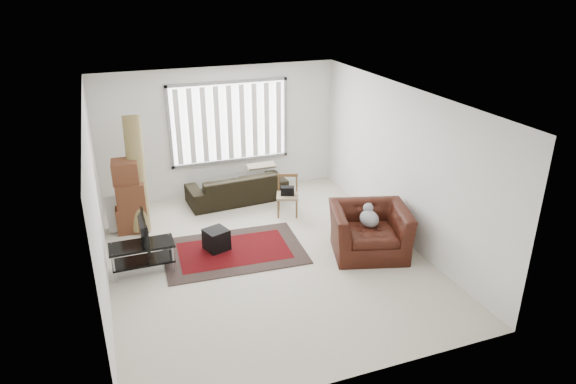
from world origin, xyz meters
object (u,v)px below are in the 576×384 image
Objects in this scene: moving_boxes at (130,198)px; sofa at (237,183)px; armchair at (370,228)px; side_chair at (288,193)px; tv_stand at (142,252)px.

moving_boxes is 2.25m from sofa.
sofa is 3.26m from armchair.
moving_boxes is 0.88× the size of armchair.
side_chair is at bearing 127.85° from armchair.
armchair is at bearing -47.40° from side_chair.
moving_boxes is at bearing 164.50° from armchair.
sofa is 2.59× the size of side_chair.
sofa is at bearing 149.19° from side_chair.
moving_boxes is at bearing 11.74° from sofa.
side_chair is (2.89, 1.23, 0.08)m from tv_stand.
armchair is (3.68, -2.28, -0.15)m from moving_boxes.
armchair is (3.64, -0.68, 0.11)m from tv_stand.
sofa is (2.16, 0.61, -0.23)m from moving_boxes.
side_chair is at bearing 124.19° from sofa.
moving_boxes is 1.71× the size of side_chair.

